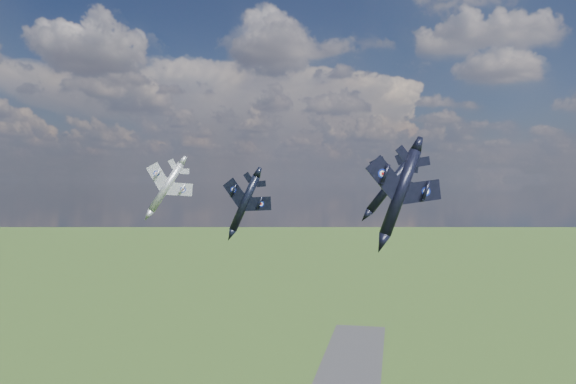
% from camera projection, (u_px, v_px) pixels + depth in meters
% --- Properties ---
extents(jet_lead_navy, '(12.12, 15.52, 7.13)m').
position_uv_depth(jet_lead_navy, '(245.00, 203.00, 99.53)').
color(jet_lead_navy, black).
extents(jet_right_navy, '(15.98, 18.09, 6.76)m').
position_uv_depth(jet_right_navy, '(400.00, 192.00, 67.86)').
color(jet_right_navy, black).
extents(jet_high_navy, '(10.82, 15.25, 8.98)m').
position_uv_depth(jet_high_navy, '(390.00, 186.00, 95.73)').
color(jet_high_navy, black).
extents(jet_left_silver, '(14.79, 17.24, 8.09)m').
position_uv_depth(jet_left_silver, '(166.00, 187.00, 106.93)').
color(jet_left_silver, '#9A9DA4').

